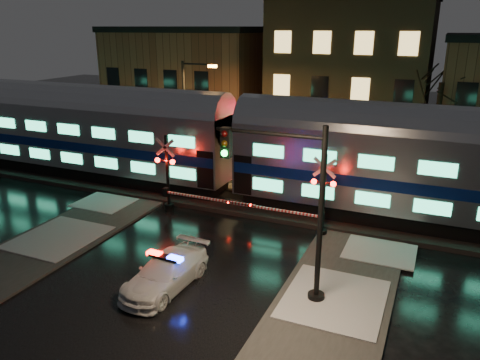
% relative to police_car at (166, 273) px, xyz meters
% --- Properties ---
extents(ground, '(120.00, 120.00, 0.00)m').
position_rel_police_car_xyz_m(ground, '(-0.37, 4.56, -0.63)').
color(ground, black).
rests_on(ground, ground).
extents(ballast, '(90.00, 4.20, 0.24)m').
position_rel_police_car_xyz_m(ballast, '(-0.37, 9.56, -0.51)').
color(ballast, black).
rests_on(ballast, ground).
extents(sidewalk_left, '(4.00, 20.00, 0.12)m').
position_rel_police_car_xyz_m(sidewalk_left, '(-6.87, -1.44, -0.57)').
color(sidewalk_left, '#2D2D2D').
rests_on(sidewalk_left, ground).
extents(sidewalk_right, '(4.00, 20.00, 0.12)m').
position_rel_police_car_xyz_m(sidewalk_right, '(6.13, -1.44, -0.57)').
color(sidewalk_right, '#2D2D2D').
rests_on(sidewalk_right, ground).
extents(building_left, '(14.00, 10.00, 9.00)m').
position_rel_police_car_xyz_m(building_left, '(-13.37, 26.56, 3.87)').
color(building_left, brown).
rests_on(building_left, ground).
extents(building_mid, '(12.00, 11.00, 11.50)m').
position_rel_police_car_xyz_m(building_mid, '(1.63, 27.06, 5.12)').
color(building_mid, brown).
rests_on(building_mid, ground).
extents(train, '(51.00, 3.12, 5.92)m').
position_rel_police_car_xyz_m(train, '(-1.36, 9.56, 2.75)').
color(train, black).
rests_on(train, ballast).
extents(police_car, '(1.98, 4.39, 1.40)m').
position_rel_police_car_xyz_m(police_car, '(0.00, 0.00, 0.00)').
color(police_car, silver).
rests_on(police_car, ground).
extents(crossing_signal_right, '(5.68, 0.65, 4.02)m').
position_rel_police_car_xyz_m(crossing_signal_right, '(3.94, 6.87, 1.03)').
color(crossing_signal_right, black).
rests_on(crossing_signal_right, ground).
extents(crossing_signal_left, '(5.83, 0.66, 4.13)m').
position_rel_police_car_xyz_m(crossing_signal_left, '(-3.81, 6.87, 1.08)').
color(crossing_signal_left, black).
rests_on(crossing_signal_left, ground).
extents(traffic_light, '(4.20, 0.73, 6.50)m').
position_rel_police_car_xyz_m(traffic_light, '(4.49, 1.29, 2.83)').
color(traffic_light, black).
rests_on(traffic_light, ground).
extents(streetlight, '(2.48, 0.26, 7.42)m').
position_rel_police_car_xyz_m(streetlight, '(-6.58, 13.56, 3.65)').
color(streetlight, black).
rests_on(streetlight, ground).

